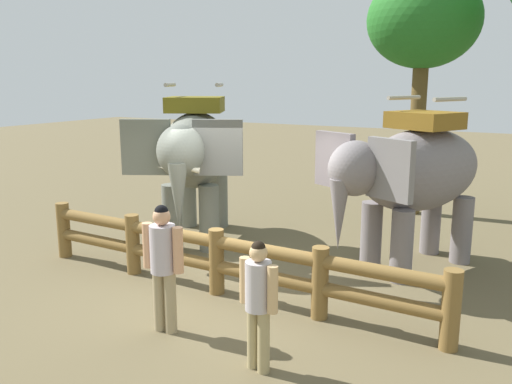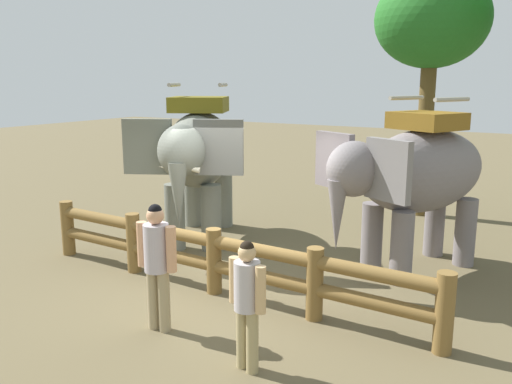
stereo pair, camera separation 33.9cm
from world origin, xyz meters
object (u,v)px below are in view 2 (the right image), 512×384
(tourist_woman_in_black, at_px, (157,258))
(tourist_man_in_blue, at_px, (247,297))
(log_fence, at_px, (214,256))
(elephant_near_left, at_px, (198,154))
(elephant_center, at_px, (414,176))
(tree_far_left, at_px, (432,23))

(tourist_woman_in_black, xyz_separation_m, tourist_man_in_blue, (1.56, -0.27, -0.10))
(log_fence, height_order, tourist_woman_in_black, tourist_woman_in_black)
(tourist_woman_in_black, relative_size, tourist_man_in_blue, 1.11)
(elephant_near_left, xyz_separation_m, tourist_man_in_blue, (3.57, -3.90, -0.92))
(elephant_center, distance_m, tourist_man_in_blue, 4.43)
(tourist_woman_in_black, bearing_deg, elephant_center, 60.15)
(log_fence, relative_size, elephant_center, 2.04)
(elephant_near_left, relative_size, elephant_center, 1.07)
(log_fence, relative_size, elephant_near_left, 1.90)
(tourist_woman_in_black, bearing_deg, log_fence, 93.59)
(elephant_near_left, bearing_deg, tourist_woman_in_black, -61.10)
(elephant_center, height_order, tourist_woman_in_black, elephant_center)
(tree_far_left, bearing_deg, tourist_man_in_blue, -89.38)
(tourist_woman_in_black, bearing_deg, tourist_man_in_blue, -9.89)
(log_fence, distance_m, tourist_woman_in_black, 1.49)
(log_fence, bearing_deg, elephant_near_left, 131.04)
(elephant_near_left, bearing_deg, elephant_center, 5.22)
(tourist_man_in_blue, xyz_separation_m, tree_far_left, (-0.09, 8.47, 3.71))
(log_fence, distance_m, tourist_man_in_blue, 2.39)
(elephant_center, relative_size, tree_far_left, 0.61)
(log_fence, relative_size, tree_far_left, 1.25)
(elephant_near_left, relative_size, tourist_woman_in_black, 2.20)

